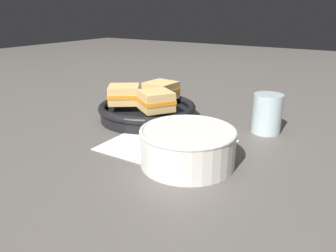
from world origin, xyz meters
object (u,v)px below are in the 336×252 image
Objects in this scene: soup_bowl at (188,144)px; sandwich_near_left at (124,94)px; skillet at (147,111)px; sandwich_near_right at (156,101)px; spoon at (182,145)px; sandwich_far_left at (161,90)px; drinking_glass at (267,114)px.

sandwich_near_left is at bearing 151.51° from soup_bowl.
skillet is 0.07m from sandwich_near_right.
spoon is at bearing -21.93° from sandwich_near_left.
skillet is 2.98× the size of sandwich_far_left.
sandwich_far_left is (-0.17, 0.18, 0.06)m from spoon.
sandwich_near_right is at bearing -157.02° from drinking_glass.
sandwich_near_left is at bearing -153.09° from skillet.
sandwich_near_left reaches higher than skillet.
skillet is 2.76× the size of drinking_glass.
soup_bowl is 1.65× the size of sandwich_near_right.
spoon is at bearing -34.71° from sandwich_near_right.
sandwich_far_left is at bearing 116.91° from sandwich_near_right.
drinking_glass is (0.29, 0.07, 0.02)m from skillet.
soup_bowl is 0.28m from skillet.
sandwich_near_right is at bearing -33.09° from skillet.
sandwich_near_right is (0.10, -0.01, 0.00)m from sandwich_near_left.
sandwich_near_left is 0.10m from sandwich_far_left.
spoon is (-0.04, 0.06, -0.03)m from soup_bowl.
drinking_glass is (0.07, 0.24, 0.01)m from soup_bowl.
sandwich_far_left is (-0.22, 0.23, 0.03)m from soup_bowl.
drinking_glass is at bearing 1.89° from sandwich_far_left.
skillet is at bearing 157.25° from spoon.
sandwich_near_left is 0.36m from drinking_glass.
spoon is 2.09× the size of sandwich_far_left.
sandwich_far_left is 0.29m from drinking_glass.
sandwich_near_right is (-0.17, 0.14, 0.03)m from soup_bowl.
sandwich_far_left is (0.06, 0.09, 0.00)m from sandwich_near_left.
soup_bowl is 1.65× the size of sandwich_near_left.
sandwich_near_right is (-0.12, 0.09, 0.06)m from spoon.
sandwich_far_left is at bearing 132.53° from soup_bowl.
sandwich_near_left reaches higher than soup_bowl.
sandwich_near_left is 1.00× the size of sandwich_near_right.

